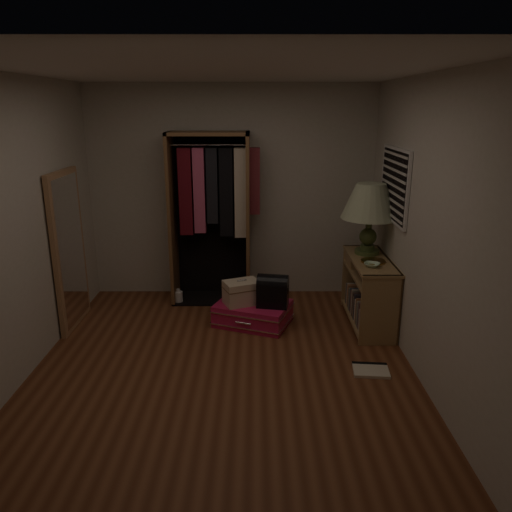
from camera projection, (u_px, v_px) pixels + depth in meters
name	position (u px, v px, depth m)	size (l,w,h in m)	color
ground	(224.00, 368.00, 4.62)	(4.00, 4.00, 0.00)	brown
room_walls	(230.00, 208.00, 4.23)	(3.52, 4.02, 2.60)	beige
console_bookshelf	(368.00, 289.00, 5.50)	(0.42, 1.12, 0.75)	olive
open_wardrobe	(214.00, 203.00, 5.96)	(1.07, 0.50, 2.05)	brown
floor_mirror	(69.00, 250.00, 5.33)	(0.06, 0.80, 1.70)	#A67750
pink_suitcase	(253.00, 313.00, 5.54)	(0.95, 0.82, 0.24)	#BD1746
train_case	(242.00, 292.00, 5.46)	(0.46, 0.39, 0.28)	#C6B397
black_bag	(273.00, 290.00, 5.38)	(0.36, 0.27, 0.36)	black
table_lamp	(370.00, 203.00, 5.40)	(0.64, 0.64, 0.78)	#3D4F26
brass_tray	(373.00, 261.00, 5.27)	(0.29, 0.29, 0.01)	#A88140
ceramic_bowl	(372.00, 265.00, 5.11)	(0.16, 0.16, 0.04)	#B2D5B2
white_jug	(179.00, 297.00, 6.13)	(0.12, 0.12, 0.18)	white
floor_book	(371.00, 369.00, 4.57)	(0.34, 0.28, 0.03)	beige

